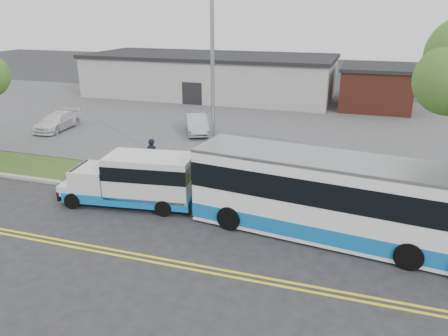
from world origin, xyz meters
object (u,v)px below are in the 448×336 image
(streetlight_near, at_px, (212,87))
(transit_bus, at_px, (339,199))
(parked_car_a, at_px, (197,123))
(pedestrian, at_px, (152,156))
(shuttle_bus, at_px, (138,179))
(parked_car_b, at_px, (57,121))

(streetlight_near, xyz_separation_m, transit_bus, (6.23, -2.85, -3.59))
(streetlight_near, distance_m, parked_car_a, 11.78)
(streetlight_near, relative_size, pedestrian, 4.89)
(shuttle_bus, relative_size, parked_car_a, 1.54)
(shuttle_bus, xyz_separation_m, pedestrian, (-1.23, 3.85, -0.22))
(pedestrian, height_order, parked_car_a, pedestrian)
(transit_bus, bearing_deg, pedestrian, 165.12)
(streetlight_near, relative_size, parked_car_b, 2.18)
(streetlight_near, xyz_separation_m, pedestrian, (-3.97, 1.27, -4.16))
(pedestrian, relative_size, parked_car_b, 0.44)
(streetlight_near, relative_size, shuttle_bus, 1.46)
(streetlight_near, distance_m, transit_bus, 7.73)
(pedestrian, bearing_deg, transit_bus, 162.41)
(parked_car_a, xyz_separation_m, parked_car_b, (-10.29, -2.43, -0.06))
(transit_bus, xyz_separation_m, parked_car_b, (-21.29, 10.25, -0.91))
(shuttle_bus, height_order, parked_car_b, shuttle_bus)
(shuttle_bus, relative_size, parked_car_b, 1.49)
(streetlight_near, bearing_deg, pedestrian, 162.22)
(transit_bus, relative_size, parked_car_a, 2.82)
(streetlight_near, distance_m, pedestrian, 5.89)
(parked_car_b, bearing_deg, parked_car_a, 8.59)
(parked_car_a, bearing_deg, transit_bus, -75.70)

